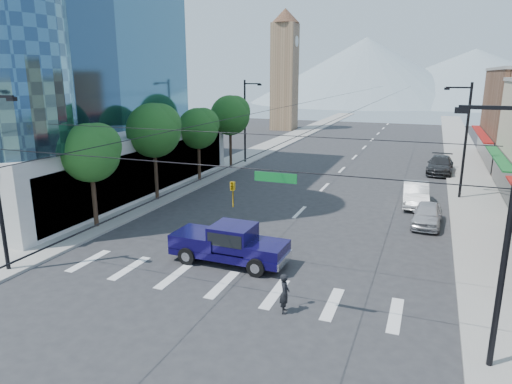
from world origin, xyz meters
TOP-DOWN VIEW (x-y plane):
  - ground at (0.00, 0.00)m, footprint 160.00×160.00m
  - sidewalk_left at (-12.00, 40.00)m, footprint 4.00×120.00m
  - sidewalk_right at (12.00, 40.00)m, footprint 4.00×120.00m
  - clock_tower at (-16.50, 62.00)m, footprint 4.80×4.80m
  - mountain_left at (-15.00, 150.00)m, footprint 80.00×80.00m
  - mountain_right at (20.00, 160.00)m, footprint 90.00×90.00m
  - tree_near at (-11.07, 6.10)m, footprint 3.65×3.64m
  - tree_midnear at (-11.07, 13.10)m, footprint 4.09×4.09m
  - tree_midfar at (-11.07, 20.10)m, footprint 3.65×3.64m
  - tree_far at (-11.07, 27.10)m, footprint 4.09×4.09m
  - signal_rig at (0.19, -1.00)m, footprint 21.80×0.20m
  - lamp_pole_nw at (-10.67, 30.00)m, footprint 2.00×0.25m
  - lamp_pole_ne at (10.67, 22.00)m, footprint 2.00×0.25m
  - pickup_truck at (-0.99, 4.00)m, footprint 6.22×2.51m
  - pedestrian at (3.27, 0.12)m, footprint 0.56×0.71m
  - parked_car_near at (8.52, 14.16)m, footprint 1.99×4.46m
  - parked_car_mid at (7.60, 18.93)m, footprint 2.13×5.26m
  - parked_car_far at (9.40, 31.83)m, footprint 2.69×5.99m

SIDE VIEW (x-z plane):
  - ground at x=0.00m, z-range 0.00..0.00m
  - sidewalk_left at x=-12.00m, z-range 0.00..0.15m
  - sidewalk_right at x=12.00m, z-range 0.00..0.15m
  - parked_car_near at x=8.52m, z-range 0.00..1.49m
  - pedestrian at x=3.27m, z-range 0.00..1.69m
  - parked_car_mid at x=7.60m, z-range 0.00..1.70m
  - parked_car_far at x=9.40m, z-range 0.00..1.70m
  - pickup_truck at x=-0.99m, z-range 0.04..2.13m
  - signal_rig at x=0.19m, z-range 0.14..9.14m
  - lamp_pole_nw at x=-10.67m, z-range 0.44..9.44m
  - lamp_pole_ne at x=10.67m, z-range 0.44..9.44m
  - tree_near at x=-11.07m, z-range 1.64..8.34m
  - tree_midfar at x=-11.07m, z-range 1.64..8.34m
  - tree_midnear at x=-11.07m, z-range 1.83..9.35m
  - tree_far at x=-11.07m, z-range 1.83..9.35m
  - mountain_right at x=20.00m, z-range 0.00..18.00m
  - clock_tower at x=-16.50m, z-range 0.44..20.84m
  - mountain_left at x=-15.00m, z-range 0.00..22.00m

